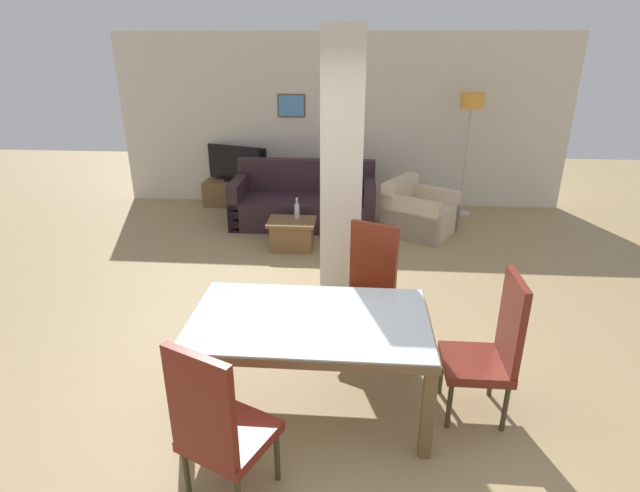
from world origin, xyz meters
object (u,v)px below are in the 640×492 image
(armchair, at_px, (418,214))
(tv_screen, at_px, (237,164))
(tv_stand, at_px, (239,193))
(dining_table, at_px, (309,335))
(coffee_table, at_px, (292,234))
(dining_chair_head_right, at_px, (491,346))
(bottle, at_px, (297,211))
(floor_lamp, at_px, (471,113))
(dining_chair_near_left, at_px, (218,425))
(sofa, at_px, (304,204))
(dining_chair_far_right, at_px, (367,285))

(armchair, height_order, tv_screen, tv_screen)
(tv_stand, bearing_deg, tv_screen, -90.00)
(dining_table, distance_m, tv_screen, 5.13)
(armchair, bearing_deg, tv_screen, -79.98)
(coffee_table, bearing_deg, dining_chair_head_right, -59.08)
(dining_chair_head_right, distance_m, tv_screen, 5.67)
(bottle, distance_m, floor_lamp, 3.08)
(floor_lamp, bearing_deg, dining_chair_near_left, -113.01)
(sofa, xyz_separation_m, tv_stand, (-1.18, 0.80, -0.10))
(dining_chair_far_right, relative_size, dining_chair_near_left, 1.00)
(armchair, distance_m, tv_stand, 3.03)
(tv_stand, relative_size, tv_screen, 1.11)
(dining_chair_far_right, xyz_separation_m, dining_chair_near_left, (-0.85, -1.81, 0.00))
(tv_screen, height_order, floor_lamp, floor_lamp)
(dining_chair_near_left, bearing_deg, tv_stand, 126.97)
(dining_table, height_order, armchair, armchair)
(tv_stand, xyz_separation_m, tv_screen, (0.00, -0.00, 0.49))
(dining_table, relative_size, floor_lamp, 0.92)
(armchair, xyz_separation_m, tv_screen, (-2.83, 1.08, 0.42))
(tv_screen, bearing_deg, dining_chair_far_right, 136.47)
(armchair, relative_size, tv_screen, 1.12)
(tv_stand, height_order, floor_lamp, floor_lamp)
(dining_chair_head_right, height_order, floor_lamp, floor_lamp)
(dining_chair_far_right, relative_size, tv_screen, 1.06)
(armchair, bearing_deg, tv_stand, -79.98)
(dining_chair_head_right, height_order, coffee_table, dining_chair_head_right)
(dining_chair_far_right, relative_size, coffee_table, 1.78)
(dining_table, xyz_separation_m, dining_chair_far_right, (0.42, 0.90, -0.03))
(coffee_table, bearing_deg, floor_lamp, 33.86)
(dining_table, xyz_separation_m, tv_screen, (-1.66, 4.85, 0.10))
(armchair, distance_m, coffee_table, 1.87)
(dining_chair_near_left, bearing_deg, armchair, 96.04)
(floor_lamp, bearing_deg, dining_chair_head_right, -98.19)
(dining_table, bearing_deg, tv_screen, 108.84)
(dining_table, distance_m, bottle, 3.14)
(dining_chair_head_right, height_order, bottle, dining_chair_head_right)
(dining_chair_far_right, distance_m, tv_screen, 4.47)
(dining_chair_near_left, distance_m, coffee_table, 3.95)
(tv_screen, distance_m, floor_lamp, 3.72)
(armchair, xyz_separation_m, coffee_table, (-1.71, -0.76, -0.07))
(sofa, relative_size, tv_screen, 2.02)
(sofa, height_order, coffee_table, sofa)
(coffee_table, xyz_separation_m, tv_stand, (-1.13, 1.83, -0.00))
(coffee_table, height_order, tv_screen, tv_screen)
(dining_table, height_order, dining_chair_head_right, dining_chair_head_right)
(tv_stand, xyz_separation_m, floor_lamp, (3.61, -0.17, 1.37))
(sofa, distance_m, tv_stand, 1.43)
(dining_table, xyz_separation_m, floor_lamp, (1.95, 4.69, 0.97))
(sofa, height_order, armchair, sofa)
(dining_chair_head_right, bearing_deg, tv_screen, 31.16)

